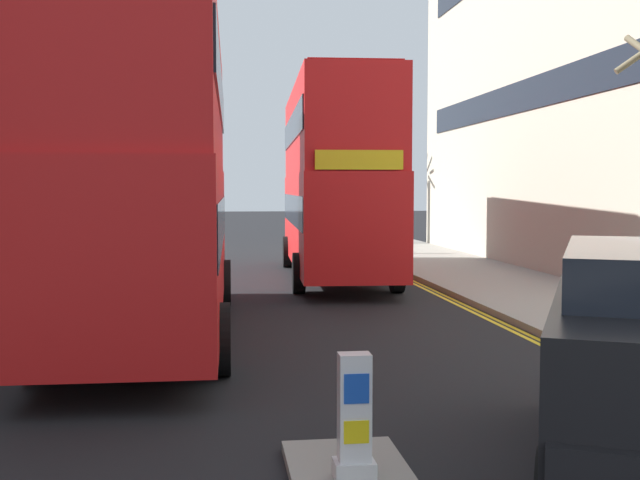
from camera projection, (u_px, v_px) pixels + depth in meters
name	position (u px, v px, depth m)	size (l,w,h in m)	color
sidewalk_right	(541.00, 296.00, 18.70)	(4.00, 80.00, 0.14)	gray
kerb_line_outer	(485.00, 314.00, 16.45)	(0.10, 56.00, 0.01)	yellow
kerb_line_inner	(478.00, 314.00, 16.43)	(0.10, 56.00, 0.01)	yellow
keep_left_bollard	(354.00, 421.00, 6.84)	(0.36, 0.28, 1.11)	silver
double_decker_bus_away	(151.00, 167.00, 14.05)	(2.94, 10.85, 5.64)	red
double_decker_bus_oncoming	(335.00, 176.00, 22.94)	(3.16, 10.91, 5.64)	red
pedestrian_far	(392.00, 232.00, 30.20)	(0.34, 0.22, 1.62)	#2D2D38
street_tree_mid	(360.00, 183.00, 36.00)	(1.94, 2.00, 5.90)	#6B6047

